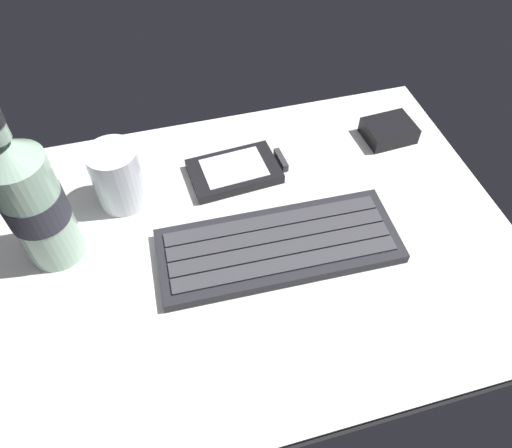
{
  "coord_description": "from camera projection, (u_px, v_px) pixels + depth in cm",
  "views": [
    {
      "loc": [
        -9.4,
        -34.73,
        48.08
      ],
      "look_at": [
        0.0,
        0.0,
        3.0
      ],
      "focal_mm": 33.95,
      "sensor_mm": 36.0,
      "label": 1
    }
  ],
  "objects": [
    {
      "name": "water_bottle",
      "position": [
        33.0,
        201.0,
        0.52
      ],
      "size": [
        6.73,
        6.73,
        20.8
      ],
      "color": "#9EC1A8",
      "rests_on": "ground_plane"
    },
    {
      "name": "juice_cup",
      "position": [
        119.0,
        179.0,
        0.61
      ],
      "size": [
        6.4,
        6.4,
        8.5
      ],
      "color": "silver",
      "rests_on": "ground_plane"
    },
    {
      "name": "keyboard",
      "position": [
        279.0,
        246.0,
        0.58
      ],
      "size": [
        29.31,
        11.84,
        1.7
      ],
      "color": "#232328",
      "rests_on": "ground_plane"
    },
    {
      "name": "handheld_device",
      "position": [
        239.0,
        170.0,
        0.66
      ],
      "size": [
        13.21,
        8.52,
        1.5
      ],
      "color": "black",
      "rests_on": "ground_plane"
    },
    {
      "name": "ground_plane",
      "position": [
        256.0,
        245.0,
        0.61
      ],
      "size": [
        64.0,
        48.0,
        2.8
      ],
      "color": "silver"
    },
    {
      "name": "charger_block",
      "position": [
        389.0,
        131.0,
        0.71
      ],
      "size": [
        7.36,
        6.05,
        2.4
      ],
      "primitive_type": "cube",
      "rotation": [
        0.0,
        0.0,
        0.07
      ],
      "color": "black",
      "rests_on": "ground_plane"
    }
  ]
}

